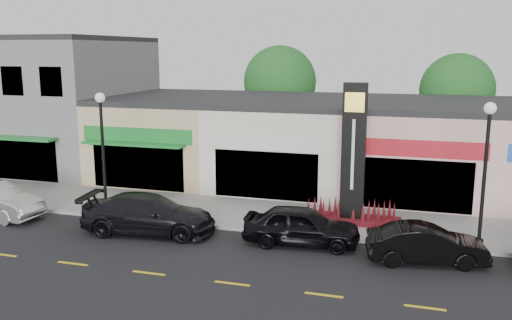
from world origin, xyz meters
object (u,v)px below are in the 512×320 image
(pylon_sign, at_px, (353,174))
(car_dark_sedan, at_px, (149,214))
(lamp_west_near, at_px, (102,141))
(car_black_conv, at_px, (426,244))
(car_black_sedan, at_px, (302,226))
(lamp_east_near, at_px, (486,161))

(pylon_sign, distance_m, car_dark_sedan, 8.76)
(lamp_west_near, height_order, car_black_conv, lamp_west_near)
(car_black_sedan, bearing_deg, pylon_sign, -31.70)
(lamp_west_near, xyz_separation_m, pylon_sign, (11.00, 1.70, -1.20))
(car_black_sedan, bearing_deg, car_black_conv, -100.74)
(car_dark_sedan, bearing_deg, lamp_east_near, -88.49)
(lamp_east_near, height_order, car_black_sedan, lamp_east_near)
(pylon_sign, distance_m, car_black_sedan, 3.70)
(lamp_east_near, xyz_separation_m, pylon_sign, (-5.00, 1.70, -1.20))
(car_black_conv, bearing_deg, lamp_west_near, 72.65)
(pylon_sign, bearing_deg, car_black_sedan, -117.94)
(lamp_east_near, xyz_separation_m, car_dark_sedan, (-12.94, -1.71, -2.67))
(lamp_west_near, height_order, car_black_sedan, lamp_west_near)
(lamp_east_near, bearing_deg, car_black_sedan, -168.91)
(pylon_sign, height_order, car_dark_sedan, pylon_sign)
(lamp_west_near, bearing_deg, pylon_sign, 8.77)
(lamp_east_near, distance_m, car_dark_sedan, 13.32)
(lamp_west_near, height_order, lamp_east_near, same)
(lamp_east_near, relative_size, car_dark_sedan, 0.99)
(pylon_sign, xyz_separation_m, car_dark_sedan, (-7.94, -3.41, -1.47))
(lamp_east_near, relative_size, car_black_conv, 1.31)
(car_dark_sedan, xyz_separation_m, car_black_sedan, (6.35, 0.42, -0.04))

